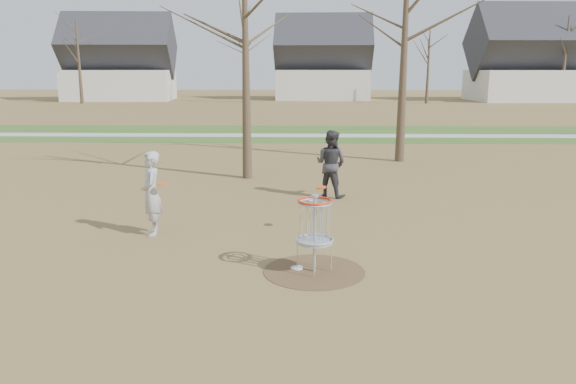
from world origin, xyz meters
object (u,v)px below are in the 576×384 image
object	(u,v)px
disc_grounded	(297,268)
player_standing	(151,194)
player_throwing	(331,164)
disc_golf_basket	(315,222)

from	to	relation	value
disc_grounded	player_standing	bearing A→B (deg)	146.66
player_throwing	disc_grounded	bearing A→B (deg)	111.67
player_throwing	disc_grounded	xyz separation A→B (m)	(-0.87, -5.78, -0.90)
disc_grounded	player_throwing	bearing A→B (deg)	81.46
player_standing	disc_golf_basket	xyz separation A→B (m)	(3.42, -2.17, 0.01)
player_throwing	disc_grounded	distance (m)	5.92
disc_grounded	disc_golf_basket	world-z (taller)	disc_golf_basket
player_standing	disc_grounded	xyz separation A→B (m)	(3.12, -2.05, -0.88)
player_standing	player_throwing	bearing A→B (deg)	117.38
player_standing	disc_grounded	distance (m)	3.83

